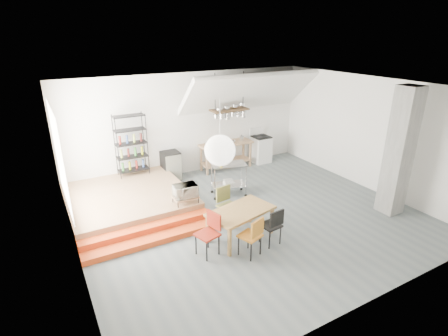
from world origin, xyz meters
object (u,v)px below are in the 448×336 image
stove (261,149)px  mini_fridge (171,166)px  dining_table (241,213)px  rolling_cart (229,175)px

stove → mini_fridge: size_ratio=1.31×
dining_table → mini_fridge: bearing=79.0°
dining_table → rolling_cart: bearing=54.0°
stove → rolling_cart: stove is taller
dining_table → mini_fridge: 3.91m
mini_fridge → dining_table: bearing=-88.1°
mini_fridge → stove: bearing=-0.8°
dining_table → mini_fridge: size_ratio=1.79×
dining_table → stove: bearing=37.4°
stove → mini_fridge: 3.34m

